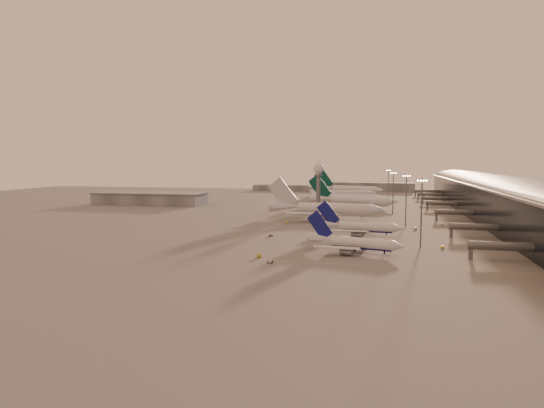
# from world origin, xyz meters

# --- Properties ---
(ground) EXTENTS (700.00, 700.00, 0.00)m
(ground) POSITION_xyz_m (0.00, 0.00, 0.00)
(ground) COLOR #605D5D
(ground) RESTS_ON ground
(taxiway_markings) EXTENTS (180.00, 185.25, 0.02)m
(taxiway_markings) POSITION_xyz_m (30.00, 56.00, 0.01)
(taxiway_markings) COLOR gold
(taxiway_markings) RESTS_ON ground
(terminal) EXTENTS (57.00, 362.00, 23.04)m
(terminal) POSITION_xyz_m (107.88, 110.09, 10.52)
(terminal) COLOR black
(terminal) RESTS_ON ground
(hangar) EXTENTS (82.00, 27.00, 8.50)m
(hangar) POSITION_xyz_m (-120.00, 140.00, 4.32)
(hangar) COLOR slate
(hangar) RESTS_ON ground
(radar_tower) EXTENTS (6.40, 6.40, 31.10)m
(radar_tower) POSITION_xyz_m (5.00, 120.00, 20.95)
(radar_tower) COLOR #5B5D62
(radar_tower) RESTS_ON ground
(mast_a) EXTENTS (3.60, 0.56, 25.00)m
(mast_a) POSITION_xyz_m (58.00, 0.00, 13.74)
(mast_a) COLOR #5B5D62
(mast_a) RESTS_ON ground
(mast_b) EXTENTS (3.60, 0.56, 25.00)m
(mast_b) POSITION_xyz_m (55.00, 55.00, 13.74)
(mast_b) COLOR #5B5D62
(mast_b) RESTS_ON ground
(mast_c) EXTENTS (3.60, 0.56, 25.00)m
(mast_c) POSITION_xyz_m (50.00, 110.00, 13.74)
(mast_c) COLOR #5B5D62
(mast_c) RESTS_ON ground
(mast_d) EXTENTS (3.60, 0.56, 25.00)m
(mast_d) POSITION_xyz_m (48.00, 200.00, 13.74)
(mast_d) COLOR #5B5D62
(mast_d) RESTS_ON ground
(distant_horizon) EXTENTS (165.00, 37.50, 9.00)m
(distant_horizon) POSITION_xyz_m (2.62, 325.14, 3.89)
(distant_horizon) COLOR slate
(distant_horizon) RESTS_ON ground
(narrowbody_near) EXTENTS (34.02, 26.73, 13.70)m
(narrowbody_near) POSITION_xyz_m (35.40, -14.73, 2.77)
(narrowbody_near) COLOR silver
(narrowbody_near) RESTS_ON ground
(narrowbody_mid) EXTENTS (36.56, 29.04, 14.30)m
(narrowbody_mid) POSITION_xyz_m (35.31, 24.73, 2.90)
(narrowbody_mid) COLOR silver
(narrowbody_mid) RESTS_ON ground
(widebody_white) EXTENTS (63.70, 51.03, 22.41)m
(widebody_white) POSITION_xyz_m (14.82, 80.00, 3.89)
(widebody_white) COLOR silver
(widebody_white) RESTS_ON ground
(greentail_a) EXTENTS (59.17, 47.41, 21.64)m
(greentail_a) POSITION_xyz_m (25.20, 140.93, 3.82)
(greentail_a) COLOR silver
(greentail_a) RESTS_ON ground
(greentail_b) EXTENTS (52.61, 42.31, 19.12)m
(greentail_b) POSITION_xyz_m (19.14, 175.26, 3.38)
(greentail_b) COLOR silver
(greentail_b) RESTS_ON ground
(greentail_c) EXTENTS (53.59, 42.82, 19.74)m
(greentail_c) POSITION_xyz_m (12.27, 216.41, 3.49)
(greentail_c) COLOR silver
(greentail_c) RESTS_ON ground
(greentail_d) EXTENTS (61.98, 49.28, 23.28)m
(greentail_d) POSITION_xyz_m (14.00, 263.15, 4.11)
(greentail_d) COLOR silver
(greentail_d) RESTS_ON ground
(gsv_truck_a) EXTENTS (6.53, 4.18, 2.48)m
(gsv_truck_a) POSITION_xyz_m (6.35, -30.40, 1.27)
(gsv_truck_a) COLOR gold
(gsv_truck_a) RESTS_ON ground
(gsv_tug_near) EXTENTS (2.43, 3.61, 0.97)m
(gsv_tug_near) POSITION_xyz_m (11.48, -38.39, 0.50)
(gsv_tug_near) COLOR silver
(gsv_tug_near) RESTS_ON ground
(gsv_catering_a) EXTENTS (4.99, 3.39, 3.76)m
(gsv_catering_a) POSITION_xyz_m (65.71, -0.14, 1.88)
(gsv_catering_a) COLOR gold
(gsv_catering_a) RESTS_ON ground
(gsv_tug_mid) EXTENTS (3.21, 3.46, 0.85)m
(gsv_tug_mid) POSITION_xyz_m (-0.28, 12.28, 0.44)
(gsv_tug_mid) COLOR slate
(gsv_tug_mid) RESTS_ON ground
(gsv_truck_b) EXTENTS (6.49, 4.04, 2.47)m
(gsv_truck_b) POSITION_xyz_m (59.38, 46.06, 1.26)
(gsv_truck_b) COLOR silver
(gsv_truck_b) RESTS_ON ground
(gsv_truck_c) EXTENTS (5.61, 3.07, 2.15)m
(gsv_truck_c) POSITION_xyz_m (-1.36, 54.60, 1.10)
(gsv_truck_c) COLOR gold
(gsv_truck_c) RESTS_ON ground
(gsv_catering_b) EXTENTS (5.48, 3.11, 4.25)m
(gsv_catering_b) POSITION_xyz_m (72.55, 63.48, 2.13)
(gsv_catering_b) COLOR silver
(gsv_catering_b) RESTS_ON ground
(gsv_tug_far) EXTENTS (3.32, 4.07, 1.01)m
(gsv_tug_far) POSITION_xyz_m (26.66, 99.07, 0.52)
(gsv_tug_far) COLOR silver
(gsv_tug_far) RESTS_ON ground
(gsv_tug_hangar) EXTENTS (3.28, 2.36, 0.85)m
(gsv_tug_hangar) POSITION_xyz_m (42.97, 156.84, 0.44)
(gsv_tug_hangar) COLOR gold
(gsv_tug_hangar) RESTS_ON ground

